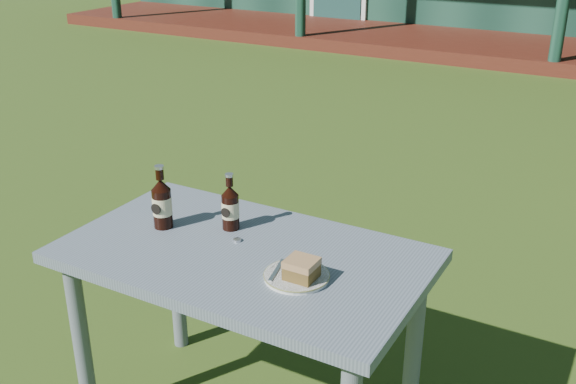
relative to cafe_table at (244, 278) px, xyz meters
The scene contains 8 objects.
ground 1.72m from the cafe_table, 90.00° to the left, with size 80.00×80.00×0.00m, color #334916.
cafe_table is the anchor object (origin of this frame).
plate 0.27m from the cafe_table, 16.13° to the right, with size 0.20×0.20×0.01m.
cake_slice 0.31m from the cafe_table, 16.97° to the right, with size 0.09×0.09×0.06m.
fork 0.22m from the cafe_table, 24.48° to the right, with size 0.01×0.14×0.00m, color silver.
cola_bottle_near 0.26m from the cafe_table, 137.09° to the left, with size 0.06×0.06×0.21m.
cola_bottle_far 0.40m from the cafe_table, behind, with size 0.07×0.07×0.23m.
bottle_cap 0.13m from the cafe_table, 138.86° to the left, with size 0.03×0.03×0.01m, color silver.
Camera 1 is at (1.09, -3.24, 1.77)m, focal length 42.00 mm.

